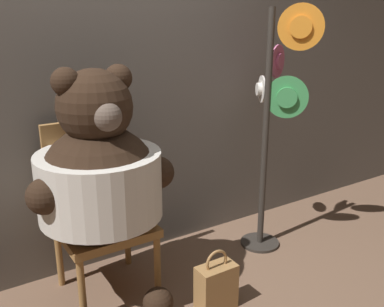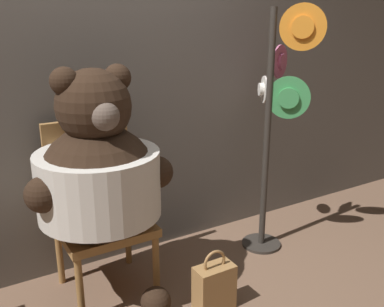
{
  "view_description": "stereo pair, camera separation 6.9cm",
  "coord_description": "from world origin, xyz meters",
  "views": [
    {
      "loc": [
        -0.85,
        -1.85,
        1.59
      ],
      "look_at": [
        0.48,
        0.24,
        0.8
      ],
      "focal_mm": 40.0,
      "sensor_mm": 36.0,
      "label": 1
    },
    {
      "loc": [
        -0.79,
        -1.88,
        1.59
      ],
      "look_at": [
        0.48,
        0.24,
        0.8
      ],
      "focal_mm": 40.0,
      "sensor_mm": 36.0,
      "label": 2
    }
  ],
  "objects": [
    {
      "name": "wall_back",
      "position": [
        0.0,
        0.7,
        1.25
      ],
      "size": [
        8.0,
        0.1,
        2.49
      ],
      "color": "#66605B",
      "rests_on": "ground_plane"
    },
    {
      "name": "chair",
      "position": [
        -0.08,
        0.41,
        0.53
      ],
      "size": [
        0.51,
        0.49,
        1.02
      ],
      "color": "#9E703D",
      "rests_on": "ground_plane"
    },
    {
      "name": "teddy_bear",
      "position": [
        -0.11,
        0.23,
        0.77
      ],
      "size": [
        0.81,
        0.72,
        1.36
      ],
      "color": "black",
      "rests_on": "ground_plane"
    },
    {
      "name": "hat_display_rack",
      "position": [
        1.13,
        0.23,
        0.96
      ],
      "size": [
        0.37,
        0.47,
        1.68
      ],
      "color": "#332D28",
      "rests_on": "ground_plane"
    },
    {
      "name": "handbag_on_ground",
      "position": [
        0.38,
        -0.17,
        0.14
      ],
      "size": [
        0.23,
        0.12,
        0.37
      ],
      "color": "#A87A47",
      "rests_on": "ground_plane"
    }
  ]
}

